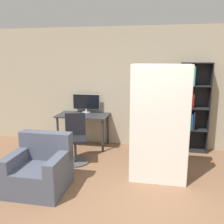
% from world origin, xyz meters
% --- Properties ---
extents(ground_plane, '(16.00, 16.00, 0.00)m').
position_xyz_m(ground_plane, '(0.00, 0.00, 0.00)').
color(ground_plane, brown).
extents(wall_back, '(8.00, 0.06, 2.70)m').
position_xyz_m(wall_back, '(0.00, 2.86, 1.35)').
color(wall_back, tan).
rests_on(wall_back, ground).
extents(desk, '(1.16, 0.65, 0.75)m').
position_xyz_m(desk, '(-1.21, 2.51, 0.65)').
color(desk, '#2D2D33').
rests_on(desk, ground).
extents(monitor, '(0.65, 0.19, 0.44)m').
position_xyz_m(monitor, '(-1.20, 2.72, 1.00)').
color(monitor, '#B7B7BC').
rests_on(monitor, desk).
extents(office_chair, '(0.54, 0.54, 0.95)m').
position_xyz_m(office_chair, '(-1.10, 1.62, 0.39)').
color(office_chair, '#4C4C51').
rests_on(office_chair, ground).
extents(bookshelf, '(0.62, 0.31, 1.92)m').
position_xyz_m(bookshelf, '(1.15, 2.71, 0.98)').
color(bookshelf, black).
rests_on(bookshelf, ground).
extents(mattress_near, '(0.92, 0.18, 1.92)m').
position_xyz_m(mattress_near, '(0.50, 1.06, 0.96)').
color(mattress_near, silver).
rests_on(mattress_near, ground).
extents(mattress_far, '(0.92, 0.17, 1.92)m').
position_xyz_m(mattress_far, '(0.50, 1.36, 0.96)').
color(mattress_far, silver).
rests_on(mattress_far, ground).
extents(armchair, '(0.85, 0.80, 0.85)m').
position_xyz_m(armchair, '(-1.30, 0.52, 0.32)').
color(armchair, '#474C5B').
rests_on(armchair, ground).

